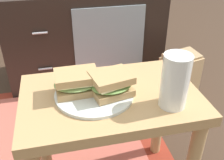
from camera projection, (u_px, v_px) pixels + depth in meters
side_table at (111, 116)px, 0.86m from camera, size 0.56×0.36×0.46m
tv_cabinet at (84, 34)px, 1.70m from camera, size 0.96×0.46×0.58m
area_rug at (32, 132)px, 1.32m from camera, size 1.26×0.80×0.01m
plate at (94, 93)px, 0.81m from camera, size 0.25×0.25×0.01m
sandwich_front at (77, 82)px, 0.79m from camera, size 0.15×0.11×0.07m
sandwich_back at (111, 84)px, 0.78m from camera, size 0.14×0.13×0.07m
beer_glass at (175, 82)px, 0.73m from camera, size 0.08×0.08×0.16m
paper_bag at (179, 79)px, 1.49m from camera, size 0.24×0.18×0.31m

